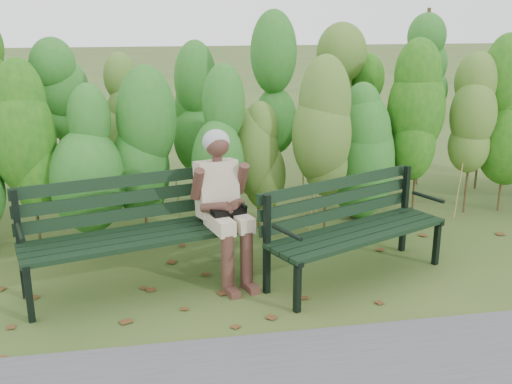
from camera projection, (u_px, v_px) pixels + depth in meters
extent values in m
plane|color=#324E1E|center=(263.00, 281.00, 5.48)|extent=(80.00, 80.00, 0.00)
cylinder|color=#47381E|center=(38.00, 209.00, 6.23)|extent=(0.03, 0.03, 0.80)
ellipsoid|color=#296E23|center=(31.00, 149.00, 6.04)|extent=(0.64, 0.64, 1.44)
cylinder|color=#47381E|center=(98.00, 206.00, 6.33)|extent=(0.03, 0.03, 0.80)
ellipsoid|color=#296E23|center=(93.00, 146.00, 6.15)|extent=(0.64, 0.64, 1.44)
cylinder|color=#47381E|center=(156.00, 202.00, 6.43)|extent=(0.03, 0.03, 0.80)
ellipsoid|color=#296E23|center=(154.00, 144.00, 6.25)|extent=(0.64, 0.64, 1.44)
cylinder|color=#47381E|center=(213.00, 199.00, 6.54)|extent=(0.03, 0.03, 0.80)
ellipsoid|color=#296E23|center=(212.00, 142.00, 6.35)|extent=(0.64, 0.64, 1.44)
cylinder|color=#47381E|center=(268.00, 196.00, 6.64)|extent=(0.03, 0.03, 0.80)
ellipsoid|color=#296E23|center=(268.00, 140.00, 6.46)|extent=(0.64, 0.64, 1.44)
cylinder|color=#47381E|center=(321.00, 194.00, 6.75)|extent=(0.03, 0.03, 0.80)
ellipsoid|color=#296E23|center=(323.00, 138.00, 6.56)|extent=(0.64, 0.64, 1.44)
cylinder|color=#47381E|center=(373.00, 191.00, 6.85)|extent=(0.03, 0.03, 0.80)
ellipsoid|color=#296E23|center=(376.00, 136.00, 6.67)|extent=(0.64, 0.64, 1.44)
cylinder|color=#47381E|center=(422.00, 188.00, 6.95)|extent=(0.03, 0.03, 0.80)
ellipsoid|color=#296E23|center=(427.00, 134.00, 6.77)|extent=(0.64, 0.64, 1.44)
cylinder|color=#47381E|center=(471.00, 186.00, 7.06)|extent=(0.03, 0.03, 0.80)
ellipsoid|color=#296E23|center=(477.00, 132.00, 6.87)|extent=(0.64, 0.64, 1.44)
cylinder|color=#47381E|center=(2.00, 173.00, 7.03)|extent=(0.04, 0.04, 1.10)
cylinder|color=#47381E|center=(70.00, 170.00, 7.16)|extent=(0.04, 0.04, 1.10)
ellipsoid|color=#1C5D13|center=(63.00, 96.00, 6.91)|extent=(0.70, 0.70, 1.98)
cylinder|color=#47381E|center=(135.00, 167.00, 7.29)|extent=(0.04, 0.04, 1.10)
ellipsoid|color=#1C5D13|center=(130.00, 95.00, 7.04)|extent=(0.70, 0.70, 1.98)
cylinder|color=#47381E|center=(198.00, 164.00, 7.42)|extent=(0.04, 0.04, 1.10)
ellipsoid|color=#1C5D13|center=(196.00, 93.00, 7.17)|extent=(0.70, 0.70, 1.98)
cylinder|color=#47381E|center=(258.00, 162.00, 7.55)|extent=(0.04, 0.04, 1.10)
ellipsoid|color=#1C5D13|center=(259.00, 92.00, 7.30)|extent=(0.70, 0.70, 1.98)
cylinder|color=#47381E|center=(317.00, 159.00, 7.69)|extent=(0.04, 0.04, 1.10)
ellipsoid|color=#1C5D13|center=(319.00, 90.00, 7.43)|extent=(0.70, 0.70, 1.98)
cylinder|color=#47381E|center=(374.00, 157.00, 7.82)|extent=(0.04, 0.04, 1.10)
ellipsoid|color=#1C5D13|center=(378.00, 89.00, 7.56)|extent=(0.70, 0.70, 1.98)
cylinder|color=#47381E|center=(429.00, 154.00, 7.95)|extent=(0.04, 0.04, 1.10)
ellipsoid|color=#1C5D13|center=(434.00, 88.00, 7.69)|extent=(0.70, 0.70, 1.98)
cylinder|color=#47381E|center=(482.00, 152.00, 8.08)|extent=(0.04, 0.04, 1.10)
ellipsoid|color=#1C5D13|center=(489.00, 87.00, 7.82)|extent=(0.70, 0.70, 1.98)
cube|color=#573719|center=(176.00, 269.00, 5.72)|extent=(0.11, 0.11, 0.01)
cube|color=#573719|center=(389.00, 335.00, 4.56)|extent=(0.11, 0.11, 0.01)
cube|color=#573719|center=(174.00, 322.00, 4.75)|extent=(0.07, 0.09, 0.01)
cube|color=#573719|center=(468.00, 249.00, 6.23)|extent=(0.11, 0.11, 0.01)
cube|color=#573719|center=(191.00, 280.00, 5.49)|extent=(0.11, 0.10, 0.01)
cube|color=#573719|center=(395.00, 251.00, 6.16)|extent=(0.11, 0.11, 0.01)
cube|color=#573719|center=(442.00, 237.00, 6.55)|extent=(0.09, 0.10, 0.01)
cube|color=#573719|center=(115.00, 355.00, 4.29)|extent=(0.11, 0.09, 0.01)
cube|color=#573719|center=(203.00, 305.00, 5.02)|extent=(0.11, 0.11, 0.01)
cube|color=#573719|center=(388.00, 311.00, 4.92)|extent=(0.10, 0.08, 0.01)
cube|color=#573719|center=(111.00, 275.00, 5.60)|extent=(0.10, 0.08, 0.01)
cube|color=#573719|center=(56.00, 286.00, 5.38)|extent=(0.07, 0.09, 0.01)
cube|color=#573719|center=(296.00, 265.00, 5.83)|extent=(0.11, 0.11, 0.01)
cube|color=#573719|center=(163.00, 280.00, 5.49)|extent=(0.10, 0.11, 0.01)
cube|color=#573719|center=(427.00, 247.00, 6.27)|extent=(0.09, 0.10, 0.01)
cube|color=#573719|center=(16.00, 258.00, 5.99)|extent=(0.07, 0.09, 0.01)
cube|color=#573719|center=(325.00, 248.00, 6.25)|extent=(0.11, 0.10, 0.01)
cube|color=#573719|center=(287.00, 302.00, 5.07)|extent=(0.10, 0.11, 0.01)
cube|color=#573719|center=(395.00, 269.00, 5.73)|extent=(0.11, 0.11, 0.01)
cube|color=#573719|center=(224.00, 250.00, 6.18)|extent=(0.11, 0.10, 0.01)
cube|color=#573719|center=(17.00, 287.00, 5.35)|extent=(0.11, 0.11, 0.01)
cube|color=#573719|center=(426.00, 274.00, 5.62)|extent=(0.11, 0.11, 0.01)
cube|color=#573719|center=(183.00, 298.00, 5.15)|extent=(0.10, 0.08, 0.01)
cube|color=#573719|center=(29.00, 347.00, 4.39)|extent=(0.11, 0.11, 0.01)
cube|color=black|center=(143.00, 245.00, 5.02)|extent=(1.91, 0.63, 0.04)
cube|color=black|center=(138.00, 240.00, 5.14)|extent=(1.91, 0.63, 0.04)
cube|color=black|center=(134.00, 235.00, 5.26)|extent=(1.91, 0.63, 0.04)
cube|color=black|center=(131.00, 230.00, 5.37)|extent=(1.91, 0.63, 0.04)
cube|color=black|center=(127.00, 214.00, 5.43)|extent=(1.89, 0.58, 0.11)
cube|color=black|center=(125.00, 198.00, 5.40)|extent=(1.89, 0.58, 0.11)
cube|color=black|center=(124.00, 181.00, 5.37)|extent=(1.89, 0.58, 0.11)
cube|color=black|center=(29.00, 294.00, 4.70)|extent=(0.07, 0.07, 0.49)
cube|color=black|center=(20.00, 245.00, 5.03)|extent=(0.07, 0.07, 0.97)
cube|color=black|center=(23.00, 258.00, 4.82)|extent=(0.20, 0.54, 0.04)
cylinder|color=black|center=(20.00, 232.00, 4.70)|extent=(0.15, 0.40, 0.04)
cube|color=black|center=(244.00, 254.00, 5.47)|extent=(0.07, 0.07, 0.49)
cube|color=black|center=(224.00, 214.00, 5.80)|extent=(0.07, 0.07, 0.97)
cube|color=black|center=(234.00, 224.00, 5.59)|extent=(0.20, 0.54, 0.04)
cylinder|color=black|center=(236.00, 201.00, 5.48)|extent=(0.15, 0.40, 0.04)
cube|color=black|center=(373.00, 239.00, 5.27)|extent=(1.68, 0.84, 0.04)
cube|color=black|center=(363.00, 235.00, 5.36)|extent=(1.68, 0.84, 0.04)
cube|color=black|center=(354.00, 231.00, 5.46)|extent=(1.68, 0.84, 0.04)
cube|color=black|center=(344.00, 227.00, 5.56)|extent=(1.68, 0.84, 0.04)
cube|color=black|center=(338.00, 213.00, 5.60)|extent=(1.66, 0.79, 0.11)
cube|color=black|center=(338.00, 198.00, 5.57)|extent=(1.66, 0.79, 0.11)
cube|color=black|center=(337.00, 184.00, 5.55)|extent=(1.66, 0.79, 0.11)
cube|color=black|center=(297.00, 287.00, 4.86)|extent=(0.07, 0.07, 0.45)
cube|color=black|center=(267.00, 245.00, 5.13)|extent=(0.07, 0.07, 0.90)
cube|color=black|center=(283.00, 256.00, 4.95)|extent=(0.25, 0.48, 0.04)
cylinder|color=black|center=(287.00, 233.00, 4.85)|extent=(0.19, 0.36, 0.04)
cube|color=black|center=(437.00, 243.00, 5.79)|extent=(0.07, 0.07, 0.45)
cube|color=black|center=(404.00, 209.00, 6.06)|extent=(0.07, 0.07, 0.90)
cube|color=black|center=(422.00, 217.00, 5.89)|extent=(0.25, 0.48, 0.04)
cylinder|color=black|center=(428.00, 197.00, 5.78)|extent=(0.19, 0.36, 0.04)
cube|color=#B5AC89|center=(219.00, 223.00, 5.27)|extent=(0.25, 0.45, 0.13)
cube|color=#B5AC89|center=(239.00, 220.00, 5.35)|extent=(0.25, 0.45, 0.13)
cylinder|color=#4B2C23|center=(228.00, 263.00, 5.21)|extent=(0.14, 0.14, 0.53)
cylinder|color=#4B2C23|center=(247.00, 260.00, 5.29)|extent=(0.14, 0.14, 0.53)
cube|color=#4B2C23|center=(232.00, 291.00, 5.21)|extent=(0.14, 0.22, 0.06)
cube|color=#4B2C23|center=(251.00, 287.00, 5.29)|extent=(0.14, 0.22, 0.06)
cube|color=#B5AC89|center=(217.00, 188.00, 5.48)|extent=(0.42, 0.35, 0.53)
cylinder|color=#4B2C23|center=(217.00, 159.00, 5.39)|extent=(0.09, 0.09, 0.10)
sphere|color=#4B2C23|center=(217.00, 145.00, 5.34)|extent=(0.22, 0.22, 0.22)
ellipsoid|color=gray|center=(216.00, 142.00, 5.35)|extent=(0.25, 0.24, 0.22)
cylinder|color=#4B2C23|center=(198.00, 184.00, 5.30)|extent=(0.15, 0.23, 0.32)
cylinder|color=#4B2C23|center=(242.00, 178.00, 5.48)|extent=(0.15, 0.23, 0.32)
cylinder|color=#4B2C23|center=(215.00, 207.00, 5.28)|extent=(0.27, 0.23, 0.14)
cylinder|color=#4B2C23|center=(237.00, 204.00, 5.37)|extent=(0.18, 0.29, 0.14)
sphere|color=#4B2C23|center=(229.00, 210.00, 5.28)|extent=(0.11, 0.11, 0.11)
cube|color=black|center=(229.00, 217.00, 5.31)|extent=(0.33, 0.20, 0.16)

